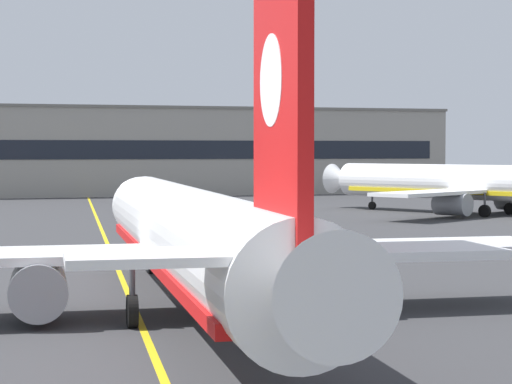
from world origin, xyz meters
TOP-DOWN VIEW (x-y plane):
  - taxiway_centreline at (0.00, 30.00)m, footprint 14.67×179.45m
  - airliner_foreground at (0.84, 13.27)m, footprint 32.21×41.51m
  - airliner_background at (43.60, 66.94)m, footprint 29.91×37.19m
  - safety_cone_by_nose_gear at (2.58, 29.99)m, footprint 0.44×0.44m

SIDE VIEW (x-z plane):
  - taxiway_centreline at x=0.00m, z-range 0.00..0.01m
  - safety_cone_by_nose_gear at x=2.58m, z-range -0.02..0.53m
  - airliner_background at x=43.60m, z-range -2.45..9.17m
  - airliner_foreground at x=0.84m, z-range -2.46..9.19m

